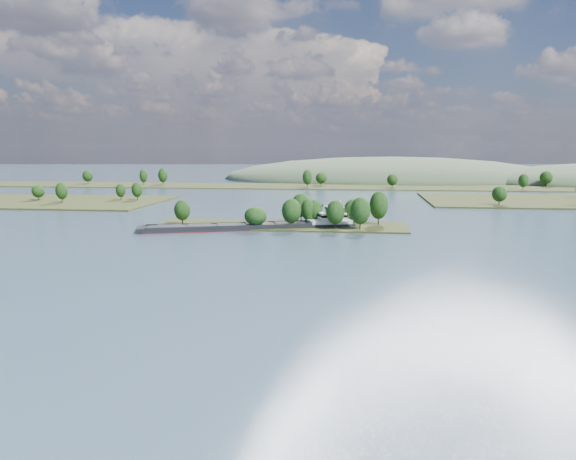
# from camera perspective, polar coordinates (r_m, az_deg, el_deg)

# --- Properties ---
(ground) EXTENTS (1800.00, 1800.00, 0.00)m
(ground) POSITION_cam_1_polar(r_m,az_deg,el_deg) (165.09, -3.74, -2.51)
(ground) COLOR #314655
(ground) RESTS_ON ground
(tree_island) EXTENTS (100.00, 31.32, 14.62)m
(tree_island) POSITION_cam_1_polar(r_m,az_deg,el_deg) (221.26, 1.15, 1.37)
(tree_island) COLOR #293116
(tree_island) RESTS_ON ground
(back_shoreline) EXTENTS (900.00, 60.00, 14.74)m
(back_shoreline) POSITION_cam_1_polar(r_m,az_deg,el_deg) (440.55, 4.21, 4.47)
(back_shoreline) COLOR #293116
(back_shoreline) RESTS_ON ground
(hill_west) EXTENTS (320.00, 160.00, 44.00)m
(hill_west) POSITION_cam_1_polar(r_m,az_deg,el_deg) (540.80, 10.30, 5.02)
(hill_west) COLOR #41553A
(hill_west) RESTS_ON ground
(cargo_barge) EXTENTS (81.66, 35.39, 11.20)m
(cargo_barge) POSITION_cam_1_polar(r_m,az_deg,el_deg) (215.87, -2.51, 0.48)
(cargo_barge) COLOR black
(cargo_barge) RESTS_ON ground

